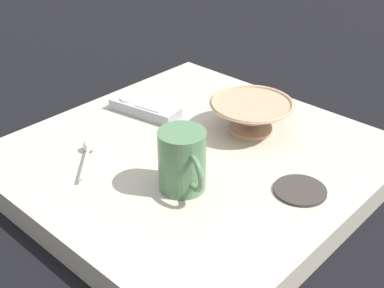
% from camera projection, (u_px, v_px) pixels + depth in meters
% --- Properties ---
extents(ground_plane, '(6.00, 6.00, 0.00)m').
position_uv_depth(ground_plane, '(194.00, 172.00, 0.97)').
color(ground_plane, black).
extents(table, '(0.62, 0.61, 0.05)m').
position_uv_depth(table, '(194.00, 162.00, 0.96)').
color(table, '#B7AD99').
rests_on(table, ground).
extents(cereal_bowl, '(0.17, 0.17, 0.06)m').
position_uv_depth(cereal_bowl, '(251.00, 114.00, 1.00)').
color(cereal_bowl, tan).
rests_on(cereal_bowl, table).
extents(coffee_mug, '(0.08, 0.11, 0.10)m').
position_uv_depth(coffee_mug, '(183.00, 161.00, 0.82)').
color(coffee_mug, '#4C724C').
rests_on(coffee_mug, table).
extents(teaspoon, '(0.09, 0.09, 0.02)m').
position_uv_depth(teaspoon, '(88.00, 149.00, 0.93)').
color(teaspoon, silver).
rests_on(teaspoon, table).
extents(tv_remote_near, '(0.08, 0.16, 0.03)m').
position_uv_depth(tv_remote_near, '(145.00, 109.00, 1.07)').
color(tv_remote_near, '#9E9EA3').
rests_on(tv_remote_near, table).
extents(drink_coaster, '(0.09, 0.09, 0.01)m').
position_uv_depth(drink_coaster, '(300.00, 190.00, 0.84)').
color(drink_coaster, '#332D28').
rests_on(drink_coaster, table).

